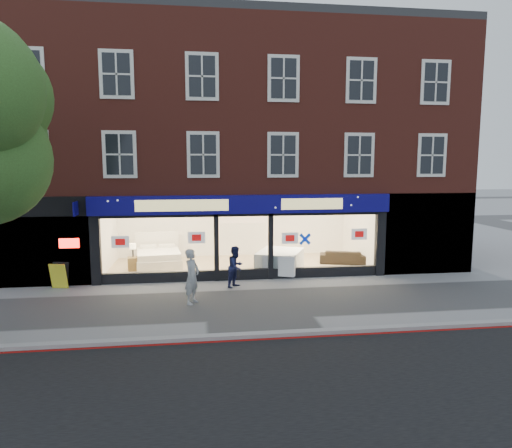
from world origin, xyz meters
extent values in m
plane|color=gray|center=(0.00, 0.00, 0.00)|extent=(120.00, 120.00, 0.00)
cube|color=#8C0A07|center=(0.00, -3.10, 0.01)|extent=(60.00, 0.10, 0.01)
cube|color=gray|center=(0.00, -2.90, 0.06)|extent=(60.00, 0.25, 0.12)
cube|color=tan|center=(0.00, 5.25, 0.05)|extent=(11.00, 4.50, 0.10)
cube|color=maroon|center=(0.00, 7.00, 6.65)|extent=(19.00, 8.00, 6.70)
cube|color=#2D2D30|center=(0.00, 7.00, 10.15)|extent=(19.00, 8.00, 0.30)
cube|color=#0B0666|center=(0.00, 2.88, 2.95)|extent=(11.40, 0.28, 0.70)
cube|color=black|center=(0.00, 3.08, 0.20)|extent=(11.00, 0.18, 0.40)
cube|color=black|center=(-5.50, 3.05, 1.30)|extent=(0.35, 0.30, 2.60)
cube|color=black|center=(5.50, 3.05, 1.30)|extent=(0.35, 0.30, 2.60)
cube|color=white|center=(-3.25, 3.00, 1.45)|extent=(4.20, 0.02, 2.10)
cube|color=white|center=(3.25, 3.00, 1.45)|extent=(4.20, 0.02, 2.10)
cube|color=white|center=(0.00, 3.25, 1.15)|extent=(1.80, 0.02, 2.10)
cube|color=silver|center=(0.00, 7.50, 1.30)|extent=(11.00, 0.20, 2.60)
cube|color=#FFEAC6|center=(0.00, 5.25, 2.60)|extent=(11.00, 4.50, 0.12)
cube|color=black|center=(-7.60, 3.30, 1.65)|extent=(3.80, 0.60, 3.30)
cube|color=#FF140C|center=(-6.40, 2.95, 1.60)|extent=(0.70, 0.04, 0.35)
cube|color=black|center=(7.50, 3.20, 1.65)|extent=(4.00, 0.40, 3.30)
cube|color=silver|center=(-3.43, 5.56, 0.29)|extent=(2.10, 2.38, 0.38)
cube|color=silver|center=(-3.43, 5.56, 0.62)|extent=(2.02, 2.29, 0.27)
cube|color=silver|center=(-3.58, 6.70, 0.75)|extent=(1.94, 0.36, 1.30)
cube|color=silver|center=(-3.93, 6.29, 0.82)|extent=(0.74, 0.43, 0.13)
cube|color=silver|center=(-3.13, 6.39, 0.82)|extent=(0.74, 0.43, 0.13)
cube|color=brown|center=(-4.40, 4.80, 0.38)|extent=(0.52, 0.52, 0.55)
cube|color=white|center=(1.60, 4.00, 0.24)|extent=(2.33, 2.54, 0.27)
cube|color=white|center=(1.60, 4.00, 0.51)|extent=(2.33, 2.54, 0.27)
cube|color=white|center=(1.60, 4.00, 0.78)|extent=(2.33, 2.54, 0.27)
imported|color=black|center=(4.60, 4.93, 0.39)|extent=(2.13, 1.33, 0.58)
cube|color=yellow|center=(-6.73, 2.70, 0.47)|extent=(0.68, 0.52, 0.94)
imported|color=#9A9DA2|center=(-1.97, 0.26, 0.89)|extent=(0.68, 0.77, 1.78)
imported|color=#181C45|center=(-0.40, 2.02, 0.75)|extent=(0.91, 0.93, 1.51)
camera|label=1|loc=(-1.85, -14.14, 4.47)|focal=32.00mm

